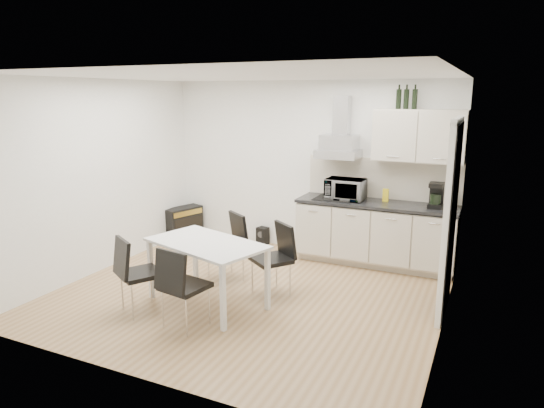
{
  "coord_description": "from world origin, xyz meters",
  "views": [
    {
      "loc": [
        2.59,
        -4.92,
        2.39
      ],
      "look_at": [
        0.2,
        0.26,
        1.1
      ],
      "focal_mm": 32.0,
      "sensor_mm": 36.0,
      "label": 1
    }
  ],
  "objects_px": {
    "kitchenette": "(380,208)",
    "dining_table": "(207,249)",
    "chair_near_left": "(141,274)",
    "floor_speaker": "(263,236)",
    "guitar_amp": "(184,223)",
    "chair_far_right": "(271,260)",
    "chair_near_right": "(185,287)",
    "chair_far_left": "(225,248)"
  },
  "relations": [
    {
      "from": "chair_near_right",
      "to": "guitar_amp",
      "type": "xyz_separation_m",
      "value": [
        -1.9,
        2.68,
        -0.17
      ]
    },
    {
      "from": "guitar_amp",
      "to": "dining_table",
      "type": "bearing_deg",
      "value": -31.4
    },
    {
      "from": "guitar_amp",
      "to": "chair_far_right",
      "type": "bearing_deg",
      "value": -15.41
    },
    {
      "from": "chair_near_right",
      "to": "floor_speaker",
      "type": "xyz_separation_m",
      "value": [
        -0.53,
        2.93,
        -0.3
      ]
    },
    {
      "from": "floor_speaker",
      "to": "kitchenette",
      "type": "bearing_deg",
      "value": 7.94
    },
    {
      "from": "chair_near_left",
      "to": "floor_speaker",
      "type": "height_order",
      "value": "chair_near_left"
    },
    {
      "from": "kitchenette",
      "to": "chair_near_right",
      "type": "bearing_deg",
      "value": -116.69
    },
    {
      "from": "kitchenette",
      "to": "floor_speaker",
      "type": "relative_size",
      "value": 8.91
    },
    {
      "from": "kitchenette",
      "to": "dining_table",
      "type": "distance_m",
      "value": 2.64
    },
    {
      "from": "dining_table",
      "to": "chair_near_right",
      "type": "relative_size",
      "value": 1.74
    },
    {
      "from": "chair_far_left",
      "to": "guitar_amp",
      "type": "height_order",
      "value": "chair_far_left"
    },
    {
      "from": "guitar_amp",
      "to": "floor_speaker",
      "type": "xyz_separation_m",
      "value": [
        1.37,
        0.25,
        -0.13
      ]
    },
    {
      "from": "guitar_amp",
      "to": "chair_near_right",
      "type": "bearing_deg",
      "value": -36.71
    },
    {
      "from": "chair_far_right",
      "to": "floor_speaker",
      "type": "xyz_separation_m",
      "value": [
        -0.99,
        1.8,
        -0.3
      ]
    },
    {
      "from": "guitar_amp",
      "to": "floor_speaker",
      "type": "relative_size",
      "value": 2.45
    },
    {
      "from": "chair_near_left",
      "to": "floor_speaker",
      "type": "relative_size",
      "value": 3.11
    },
    {
      "from": "dining_table",
      "to": "guitar_amp",
      "type": "relative_size",
      "value": 2.2
    },
    {
      "from": "chair_near_right",
      "to": "floor_speaker",
      "type": "distance_m",
      "value": 2.99
    },
    {
      "from": "chair_far_left",
      "to": "chair_near_left",
      "type": "height_order",
      "value": "same"
    },
    {
      "from": "kitchenette",
      "to": "guitar_amp",
      "type": "bearing_deg",
      "value": -178.52
    },
    {
      "from": "dining_table",
      "to": "chair_far_right",
      "type": "relative_size",
      "value": 1.74
    },
    {
      "from": "chair_far_right",
      "to": "chair_near_right",
      "type": "relative_size",
      "value": 1.0
    },
    {
      "from": "chair_far_right",
      "to": "chair_near_left",
      "type": "height_order",
      "value": "same"
    },
    {
      "from": "kitchenette",
      "to": "dining_table",
      "type": "xyz_separation_m",
      "value": [
        -1.49,
        -2.17,
        -0.16
      ]
    },
    {
      "from": "floor_speaker",
      "to": "chair_near_right",
      "type": "bearing_deg",
      "value": -66.9
    },
    {
      "from": "chair_near_left",
      "to": "guitar_amp",
      "type": "bearing_deg",
      "value": 146.18
    },
    {
      "from": "chair_near_right",
      "to": "chair_near_left",
      "type": "bearing_deg",
      "value": -178.45
    },
    {
      "from": "chair_far_left",
      "to": "chair_near_right",
      "type": "xyz_separation_m",
      "value": [
        0.29,
        -1.33,
        0.0
      ]
    },
    {
      "from": "chair_near_right",
      "to": "floor_speaker",
      "type": "relative_size",
      "value": 3.11
    },
    {
      "from": "chair_near_left",
      "to": "guitar_amp",
      "type": "relative_size",
      "value": 1.27
    },
    {
      "from": "dining_table",
      "to": "chair_far_right",
      "type": "distance_m",
      "value": 0.81
    },
    {
      "from": "kitchenette",
      "to": "chair_far_right",
      "type": "xyz_separation_m",
      "value": [
        -0.93,
        -1.64,
        -0.39
      ]
    },
    {
      "from": "dining_table",
      "to": "chair_far_left",
      "type": "xyz_separation_m",
      "value": [
        -0.19,
        0.74,
        -0.23
      ]
    },
    {
      "from": "chair_far_left",
      "to": "chair_near_left",
      "type": "xyz_separation_m",
      "value": [
        -0.37,
        -1.23,
        0.0
      ]
    },
    {
      "from": "chair_far_right",
      "to": "chair_near_left",
      "type": "bearing_deg",
      "value": 79.49
    },
    {
      "from": "kitchenette",
      "to": "floor_speaker",
      "type": "distance_m",
      "value": 2.04
    },
    {
      "from": "kitchenette",
      "to": "chair_far_right",
      "type": "distance_m",
      "value": 1.92
    },
    {
      "from": "chair_near_right",
      "to": "chair_far_left",
      "type": "bearing_deg",
      "value": 112.29
    },
    {
      "from": "dining_table",
      "to": "chair_far_right",
      "type": "height_order",
      "value": "chair_far_right"
    },
    {
      "from": "dining_table",
      "to": "guitar_amp",
      "type": "bearing_deg",
      "value": 147.52
    },
    {
      "from": "chair_far_right",
      "to": "kitchenette",
      "type": "bearing_deg",
      "value": -82.77
    },
    {
      "from": "chair_near_left",
      "to": "dining_table",
      "type": "bearing_deg",
      "value": 71.98
    }
  ]
}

